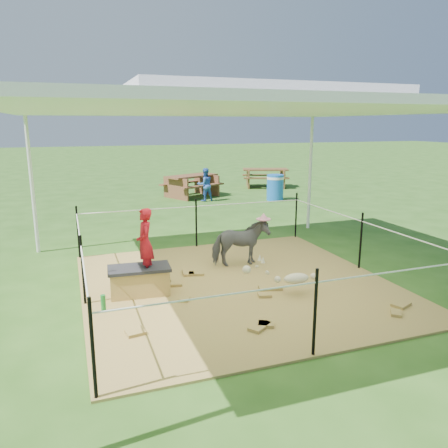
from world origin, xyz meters
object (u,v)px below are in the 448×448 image
object	(u,v)px
green_bottle	(103,303)
picnic_table_near	(192,186)
foal	(296,276)
picnic_table_far	(265,178)
straw_bale	(140,282)
pony	(240,243)
trash_barrel	(275,187)
distant_person	(205,185)
woman	(145,236)

from	to	relation	value
green_bottle	picnic_table_near	xyz separation A→B (m)	(3.64, 8.73, 0.23)
foal	picnic_table_far	size ratio (longest dim) A/B	0.56
foal	straw_bale	bearing A→B (deg)	163.43
green_bottle	pony	bearing A→B (deg)	26.00
trash_barrel	green_bottle	bearing A→B (deg)	-130.07
straw_bale	pony	size ratio (longest dim) A/B	0.86
trash_barrel	distant_person	distance (m)	2.28
trash_barrel	woman	bearing A→B (deg)	-128.68
picnic_table_near	distant_person	world-z (taller)	distant_person
straw_bale	foal	xyz separation A→B (m)	(2.14, -0.76, 0.08)
straw_bale	woman	xyz separation A→B (m)	(0.10, -0.00, 0.68)
straw_bale	picnic_table_near	world-z (taller)	picnic_table_near
straw_bale	pony	distance (m)	2.00
pony	distant_person	distance (m)	6.74
straw_bale	distant_person	world-z (taller)	distant_person
foal	distant_person	size ratio (longest dim) A/B	0.91
woman	picnic_table_near	bearing A→B (deg)	164.64
woman	foal	bearing A→B (deg)	73.90
foal	distant_person	xyz separation A→B (m)	(1.13, 8.08, 0.23)
woman	trash_barrel	bearing A→B (deg)	145.78
green_bottle	distant_person	distance (m)	8.66
distant_person	green_bottle	bearing A→B (deg)	57.91
foal	pony	bearing A→B (deg)	103.76
straw_bale	green_bottle	distance (m)	0.71
straw_bale	trash_barrel	size ratio (longest dim) A/B	0.99
woman	distant_person	size ratio (longest dim) A/B	0.93
straw_bale	woman	size ratio (longest dim) A/B	0.83
picnic_table_far	green_bottle	bearing A→B (deg)	-105.42
picnic_table_far	distant_person	xyz separation A→B (m)	(-3.17, -2.25, 0.17)
pony	trash_barrel	bearing A→B (deg)	-28.39
picnic_table_far	distant_person	bearing A→B (deg)	-125.20
pony	picnic_table_near	world-z (taller)	pony
foal	trash_barrel	size ratio (longest dim) A/B	1.16
woman	foal	xyz separation A→B (m)	(2.04, -0.76, -0.60)
picnic_table_far	distant_person	size ratio (longest dim) A/B	1.64
pony	picnic_table_far	xyz separation A→B (m)	(4.58, 8.84, -0.07)
woman	foal	world-z (taller)	woman
green_bottle	picnic_table_near	distance (m)	9.46
straw_bale	picnic_table_far	world-z (taller)	picnic_table_far
pony	foal	world-z (taller)	pony
trash_barrel	distant_person	world-z (taller)	distant_person
picnic_table_far	pony	bearing A→B (deg)	-97.90
foal	picnic_table_far	distance (m)	11.19
picnic_table_far	distant_person	distance (m)	3.89
pony	trash_barrel	distance (m)	6.97
pony	distant_person	xyz separation A→B (m)	(1.41, 6.59, 0.10)
woman	trash_barrel	size ratio (longest dim) A/B	1.19
straw_bale	foal	bearing A→B (deg)	-19.67
trash_barrel	picnic_table_near	distance (m)	2.86
woman	green_bottle	distance (m)	1.09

